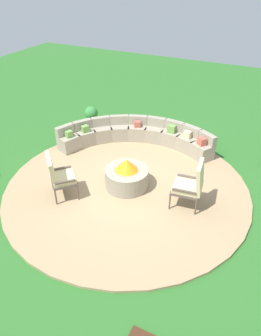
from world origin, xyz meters
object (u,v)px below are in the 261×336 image
Objects in this scene: fire_pit at (127,176)px; curved_stone_bench at (136,136)px; lounge_chair_front_left at (59,175)px; lounge_chair_front_right at (191,184)px; potted_plant_3 at (92,116)px.

fire_pit is 2.03m from curved_stone_bench.
lounge_chair_front_left reaches higher than curved_stone_bench.
lounge_chair_front_right reaches higher than lounge_chair_front_left.
lounge_chair_front_left is 0.99× the size of lounge_chair_front_right.
curved_stone_bench reaches higher than potted_plant_3.
curved_stone_bench is 3.76× the size of lounge_chair_front_right.
fire_pit is 0.94× the size of lounge_chair_front_left.
fire_pit reaches higher than curved_stone_bench.
lounge_chair_front_right is at bearing -41.36° from curved_stone_bench.
lounge_chair_front_right is (1.54, -0.01, 0.27)m from fire_pit.
lounge_chair_front_right is 1.64× the size of potted_plant_3.
lounge_chair_front_right reaches higher than fire_pit.
potted_plant_3 is at bearing 156.19° from lounge_chair_front_left.
lounge_chair_front_right reaches higher than curved_stone_bench.
lounge_chair_front_left is 2.88m from lounge_chair_front_right.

